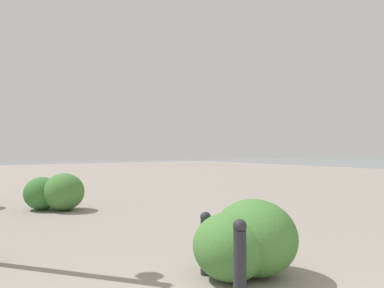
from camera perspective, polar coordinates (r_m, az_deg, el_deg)
The scene contains 6 objects.
bollard_near at distance 3.57m, azimuth 7.44°, elevation -17.79°, with size 0.13×0.13×0.83m.
bollard_mid at distance 4.47m, azimuth 2.13°, elevation -14.93°, with size 0.13×0.13×0.74m.
shrub_low at distance 9.73m, azimuth -22.32°, elevation -7.11°, with size 0.93×0.84×0.79m.
shrub_round at distance 4.31m, azimuth 5.84°, elevation -15.57°, with size 0.89×0.80×0.76m.
shrub_wide at distance 9.42m, azimuth -19.29°, elevation -7.02°, with size 1.05×0.95×0.89m.
shrub_tall at distance 4.49m, azimuth 9.66°, elevation -14.08°, with size 1.04×0.94×0.89m.
Camera 1 is at (-1.11, 1.48, 1.48)m, focal length 34.31 mm.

